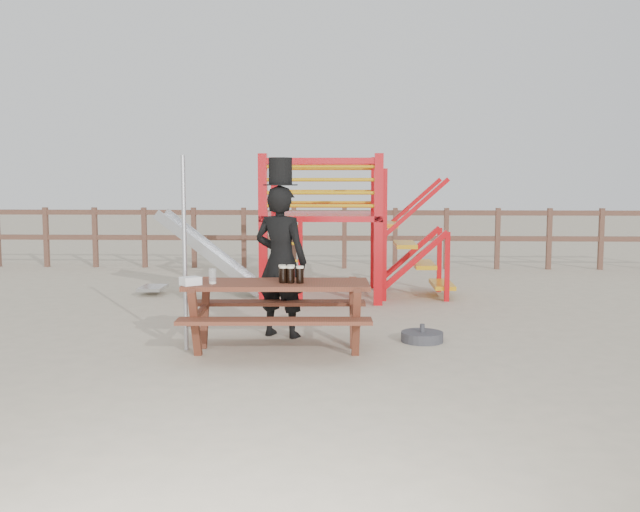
{
  "coord_description": "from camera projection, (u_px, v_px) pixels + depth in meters",
  "views": [
    {
      "loc": [
        0.6,
        -7.04,
        1.72
      ],
      "look_at": [
        0.27,
        0.8,
        0.89
      ],
      "focal_mm": 40.0,
      "sensor_mm": 36.0,
      "label": 1
    }
  ],
  "objects": [
    {
      "name": "ground",
      "position": [
        290.0,
        352.0,
        7.2
      ],
      "size": [
        60.0,
        60.0,
        0.0
      ],
      "primitive_type": "plane",
      "color": "#BDAE93",
      "rests_on": "ground"
    },
    {
      "name": "back_fence",
      "position": [
        319.0,
        231.0,
        14.07
      ],
      "size": [
        15.09,
        0.09,
        1.2
      ],
      "color": "brown",
      "rests_on": "ground"
    },
    {
      "name": "playground_fort",
      "position": [
        318.0,
        225.0,
        10.64
      ],
      "size": [
        4.71,
        1.84,
        2.1
      ],
      "color": "red",
      "rests_on": "ground"
    },
    {
      "name": "picnic_table",
      "position": [
        277.0,
        308.0,
        7.18
      ],
      "size": [
        1.89,
        1.35,
        0.71
      ],
      "rotation": [
        0.0,
        0.0,
        0.04
      ],
      "color": "brown",
      "rests_on": "ground"
    },
    {
      "name": "man_with_hat",
      "position": [
        281.0,
        257.0,
        7.84
      ],
      "size": [
        0.71,
        0.59,
        1.98
      ],
      "rotation": [
        0.0,
        0.0,
        2.77
      ],
      "color": "black",
      "rests_on": "ground"
    },
    {
      "name": "metal_pole",
      "position": [
        185.0,
        254.0,
        7.19
      ],
      "size": [
        0.04,
        0.04,
        1.98
      ],
      "primitive_type": "cylinder",
      "color": "#B2B2B7",
      "rests_on": "ground"
    },
    {
      "name": "parasol_base",
      "position": [
        422.0,
        337.0,
        7.66
      ],
      "size": [
        0.45,
        0.45,
        0.19
      ],
      "color": "#38383D",
      "rests_on": "ground"
    },
    {
      "name": "paper_bag",
      "position": [
        191.0,
        281.0,
        6.94
      ],
      "size": [
        0.23,
        0.22,
        0.08
      ],
      "primitive_type": "cube",
      "rotation": [
        0.0,
        0.0,
        0.7
      ],
      "color": "white",
      "rests_on": "picnic_table"
    },
    {
      "name": "stout_pints",
      "position": [
        289.0,
        274.0,
        7.1
      ],
      "size": [
        0.26,
        0.17,
        0.17
      ],
      "color": "black",
      "rests_on": "picnic_table"
    },
    {
      "name": "empty_glasses",
      "position": [
        212.0,
        277.0,
        7.02
      ],
      "size": [
        0.07,
        0.07,
        0.15
      ],
      "color": "silver",
      "rests_on": "picnic_table"
    }
  ]
}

